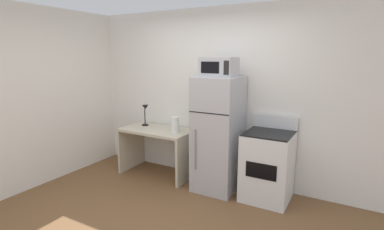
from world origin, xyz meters
name	(u,v)px	position (x,y,z in m)	size (l,w,h in m)	color
ground_plane	(153,228)	(0.00, 0.00, 0.00)	(12.00, 12.00, 0.00)	brown
wall_back_white	(218,96)	(0.00, 1.70, 1.30)	(5.00, 0.10, 2.60)	white
wall_left_brick	(24,99)	(-2.20, 0.00, 1.30)	(0.10, 4.00, 2.60)	silver
desk	(158,143)	(-0.87, 1.31, 0.52)	(1.15, 0.64, 0.75)	beige
desk_lamp	(145,112)	(-1.18, 1.40, 0.99)	(0.14, 0.12, 0.35)	black
paper_towel_roll	(175,125)	(-0.51, 1.28, 0.87)	(0.11, 0.11, 0.24)	white
refrigerator	(218,134)	(0.19, 1.31, 0.81)	(0.59, 0.67, 1.62)	#B7B7BC
microwave	(219,67)	(0.19, 1.29, 1.75)	(0.46, 0.35, 0.26)	#B7B7BC
oven_range	(267,166)	(0.90, 1.33, 0.47)	(0.61, 0.61, 1.10)	white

